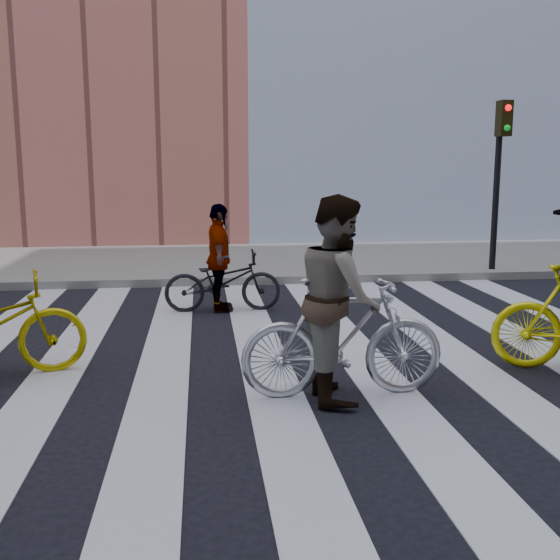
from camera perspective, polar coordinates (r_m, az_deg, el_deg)
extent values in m
plane|color=black|center=(7.06, 3.41, -7.81)|extent=(100.00, 100.00, 0.00)
cube|color=gray|center=(14.32, -1.94, 1.66)|extent=(100.00, 5.00, 0.15)
cube|color=silver|center=(7.12, -19.16, -8.16)|extent=(0.55, 10.00, 0.01)
cube|color=silver|center=(6.97, -10.21, -8.15)|extent=(0.55, 10.00, 0.01)
cube|color=silver|center=(6.99, -1.08, -7.94)|extent=(0.55, 10.00, 0.01)
cube|color=silver|center=(7.18, 7.77, -7.54)|extent=(0.55, 10.00, 0.01)
cube|color=silver|center=(7.52, 15.96, -7.02)|extent=(0.55, 10.00, 0.01)
cylinder|color=black|center=(13.27, 18.30, 7.11)|extent=(0.12, 0.12, 3.20)
cube|color=black|center=(13.15, 18.92, 13.17)|extent=(0.22, 0.28, 0.65)
sphere|color=red|center=(13.03, 19.26, 13.98)|extent=(0.12, 0.12, 0.12)
sphere|color=#0CCC26|center=(13.01, 19.17, 12.40)|extent=(0.12, 0.12, 0.12)
imported|color=silver|center=(6.15, 5.52, -4.98)|extent=(1.92, 0.55, 1.15)
imported|color=black|center=(9.73, -5.00, -0.12)|extent=(1.73, 0.63, 0.90)
imported|color=slate|center=(6.05, 5.11, -1.56)|extent=(0.72, 0.93, 1.90)
imported|color=slate|center=(9.68, -5.32, 1.91)|extent=(0.40, 0.94, 1.60)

